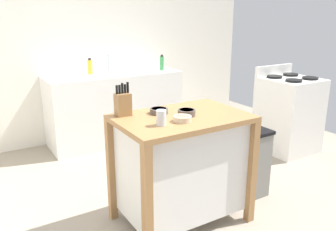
{
  "coord_description": "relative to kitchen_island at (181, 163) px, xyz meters",
  "views": [
    {
      "loc": [
        -1.34,
        -2.1,
        1.63
      ],
      "look_at": [
        0.05,
        0.2,
        0.83
      ],
      "focal_mm": 37.37,
      "sensor_mm": 36.0,
      "label": 1
    }
  ],
  "objects": [
    {
      "name": "ground_plane",
      "position": [
        -0.05,
        -0.0,
        -0.5
      ],
      "size": [
        6.07,
        6.07,
        0.0
      ],
      "primitive_type": "plane",
      "color": "gray",
      "rests_on": "ground"
    },
    {
      "name": "kitchen_island",
      "position": [
        0.0,
        0.0,
        0.0
      ],
      "size": [
        0.99,
        0.67,
        0.88
      ],
      "color": "#9E7042",
      "rests_on": "ground"
    },
    {
      "name": "bottle_spray_cleaner",
      "position": [
        0.02,
        2.1,
        0.48
      ],
      "size": [
        0.06,
        0.06,
        0.2
      ],
      "color": "yellow",
      "rests_on": "sink_counter"
    },
    {
      "name": "bottle_hand_soap",
      "position": [
        0.94,
        1.9,
        0.49
      ],
      "size": [
        0.05,
        0.05,
        0.2
      ],
      "color": "green",
      "rests_on": "sink_counter"
    },
    {
      "name": "bowl_ceramic_wide",
      "position": [
        0.03,
        -0.02,
        0.41
      ],
      "size": [
        0.13,
        0.13,
        0.05
      ],
      "color": "#564C47",
      "rests_on": "kitchen_island"
    },
    {
      "name": "trash_bin",
      "position": [
        0.73,
        0.02,
        -0.18
      ],
      "size": [
        0.36,
        0.28,
        0.63
      ],
      "color": "slate",
      "rests_on": "ground"
    },
    {
      "name": "wall_back",
      "position": [
        -0.05,
        2.34,
        0.8
      ],
      "size": [
        5.07,
        0.1,
        2.6
      ],
      "primitive_type": "cube",
      "color": "silver",
      "rests_on": "ground"
    },
    {
      "name": "bowl_ceramic_small",
      "position": [
        -0.12,
        0.14,
        0.41
      ],
      "size": [
        0.14,
        0.14,
        0.04
      ],
      "color": "#564C47",
      "rests_on": "kitchen_island"
    },
    {
      "name": "bowl_stoneware_deep",
      "position": [
        -0.08,
        -0.12,
        0.41
      ],
      "size": [
        0.13,
        0.13,
        0.04
      ],
      "color": "beige",
      "rests_on": "kitchen_island"
    },
    {
      "name": "sink_faucet",
      "position": [
        0.28,
        2.13,
        0.5
      ],
      "size": [
        0.02,
        0.02,
        0.22
      ],
      "color": "#B7BCC1",
      "rests_on": "sink_counter"
    },
    {
      "name": "stove",
      "position": [
        1.93,
        0.6,
        -0.04
      ],
      "size": [
        0.6,
        0.6,
        1.01
      ],
      "color": "white",
      "rests_on": "ground"
    },
    {
      "name": "knife_block",
      "position": [
        -0.37,
        0.23,
        0.48
      ],
      "size": [
        0.11,
        0.09,
        0.25
      ],
      "color": "olive",
      "rests_on": "kitchen_island"
    },
    {
      "name": "drinking_cup",
      "position": [
        -0.25,
        -0.12,
        0.44
      ],
      "size": [
        0.07,
        0.07,
        0.11
      ],
      "color": "silver",
      "rests_on": "kitchen_island"
    },
    {
      "name": "sink_counter",
      "position": [
        0.28,
        1.99,
        -0.05
      ],
      "size": [
        1.69,
        0.6,
        0.89
      ],
      "color": "silver",
      "rests_on": "ground"
    }
  ]
}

